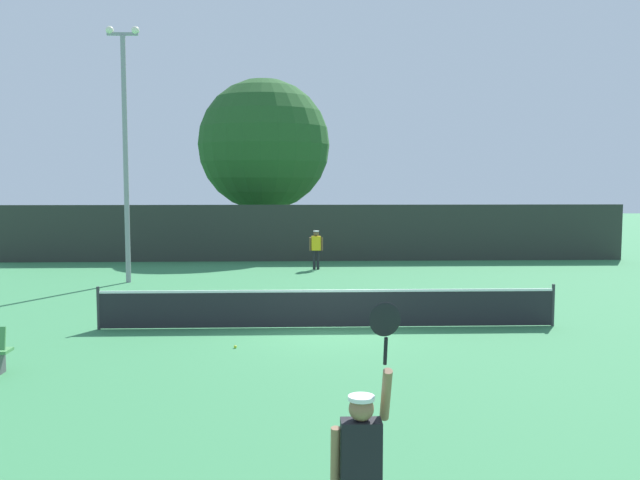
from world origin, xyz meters
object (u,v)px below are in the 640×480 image
Objects in this scene: light_pole at (125,140)px; large_tree at (264,145)px; parked_car_near at (251,234)px; parked_car_mid at (347,235)px; player_serving at (362,455)px; tennis_ball at (235,347)px; player_receiving at (316,246)px; parked_car_far at (478,230)px.

large_tree is (4.44, 11.22, 0.42)m from light_pole.
parked_car_near and parked_car_mid have the same top height.
light_pole reaches higher than player_serving.
large_tree is (-0.30, 21.27, 5.52)m from tennis_ball.
player_serving is at bearing -85.71° from large_tree.
player_receiving is 0.38× the size of parked_car_far.
player_receiving is 15.46m from parked_car_far.
parked_car_mid is (1.95, 8.51, -0.21)m from player_receiving.
tennis_ball is 23.02m from parked_car_near.
light_pole is (-6.69, 18.73, 4.02)m from player_serving.
large_tree reaches higher than parked_car_near.
player_serving is 35.41m from parked_car_far.
player_receiving is 8.73m from parked_car_mid.
player_receiving is 0.18× the size of large_tree.
parked_car_far is at bearing 41.84° from light_pole.
light_pole reaches higher than tennis_ball.
parked_car_far is (8.04, 3.28, 0.00)m from parked_car_mid.
parked_car_near reaches higher than tennis_ball.
large_tree is 6.56m from parked_car_mid.
parked_car_mid is at bearing -161.19° from parked_car_far.
player_receiving is at bearing -133.67° from parked_car_far.
tennis_ball is 21.98m from large_tree.
tennis_ball is 0.02× the size of parked_car_far.
large_tree is at bearing 68.40° from light_pole.
parked_car_far is at bearing 17.51° from large_tree.
player_serving is at bearing -110.21° from parked_car_far.
light_pole is (-4.75, 10.05, 5.10)m from tennis_ball.
large_tree is at bearing 94.29° from player_serving.
tennis_ball is at bearing 80.72° from player_receiving.
tennis_ball is at bearing -93.31° from parked_car_near.
parked_car_near is (-0.83, 1.70, -4.78)m from large_tree.
light_pole is at bearing 25.87° from player_receiving.
player_serving is 22.10m from player_receiving.
player_receiving is (0.25, 22.10, -0.13)m from player_serving.
light_pole is 2.12× the size of parked_car_far.
player_serving is 37.32× the size of tennis_ball.
parked_car_far is at bearing 64.21° from tennis_ball.
player_serving is 31.81m from parked_car_near.
player_receiving is 0.18× the size of light_pole.
parked_car_near is (-3.33, 9.56, -0.21)m from player_receiving.
light_pole is at bearing 115.27° from tennis_ball.
tennis_ball is 0.01× the size of light_pole.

